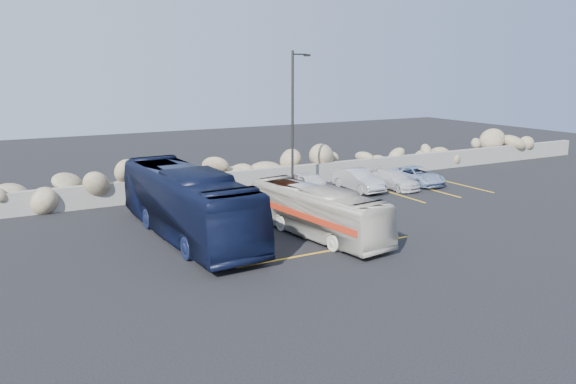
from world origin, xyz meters
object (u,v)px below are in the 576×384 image
tour_coach (187,203)px  car_b (358,180)px  vintage_bus (317,211)px  car_a (310,185)px  lamppost (293,120)px  car_c (393,180)px  car_d (417,176)px

tour_coach → car_b: 12.52m
vintage_bus → car_a: bearing=53.9°
lamppost → car_c: size_ratio=2.19×
lamppost → car_c: bearing=-11.0°
tour_coach → car_b: (11.80, 4.09, -0.86)m
tour_coach → car_c: size_ratio=2.92×
lamppost → tour_coach: (-7.81, -4.77, -2.81)m
car_c → car_d: bearing=3.4°
tour_coach → car_c: (14.03, 3.57, -0.96)m
lamppost → tour_coach: size_ratio=0.75×
lamppost → vintage_bus: size_ratio=1.03×
car_d → car_b: bearing=176.6°
lamppost → vintage_bus: 8.49m
car_d → vintage_bus: bearing=-150.2°
car_d → car_a: bearing=178.5°
tour_coach → car_c: 14.50m
car_b → car_c: (2.23, -0.52, -0.10)m
tour_coach → car_a: tour_coach is taller
lamppost → car_a: size_ratio=2.00×
vintage_bus → tour_coach: size_ratio=0.72×
lamppost → car_b: size_ratio=2.10×
car_b → car_c: car_b is taller
car_a → car_b: bearing=2.2°
car_c → car_d: size_ratio=0.93×
lamppost → car_c: (6.21, -1.20, -3.76)m
car_c → vintage_bus: bearing=-149.8°
car_a → car_d: 7.59m
car_b → car_d: bearing=-4.3°
lamppost → car_c: lamppost is taller
tour_coach → lamppost: bearing=29.2°
lamppost → vintage_bus: bearing=-111.7°
lamppost → vintage_bus: lamppost is taller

